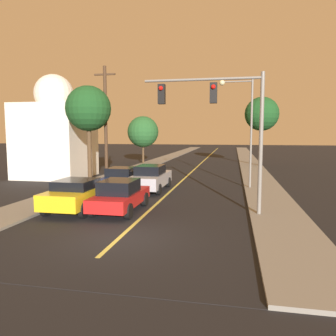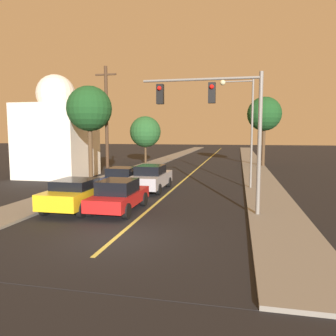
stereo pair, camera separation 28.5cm
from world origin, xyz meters
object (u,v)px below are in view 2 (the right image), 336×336
traffic_signal_mast (220,113)px  tree_left_far (89,109)px  car_near_lane_front (119,195)px  streetlamp_right (244,118)px  car_outer_lane_second (122,178)px  tree_left_near (145,132)px  tree_right_near (264,114)px  car_near_lane_second (151,178)px  domed_building_left (57,134)px  car_outer_lane_front (77,194)px  utility_pole_left (107,123)px

traffic_signal_mast → tree_left_far: (-9.61, 6.97, 0.83)m
car_near_lane_front → streetlamp_right: streetlamp_right is taller
car_outer_lane_second → streetlamp_right: bearing=11.5°
tree_left_near → tree_left_far: bearing=-87.9°
car_outer_lane_second → tree_right_near: bearing=59.1°
traffic_signal_mast → streetlamp_right: size_ratio=0.88×
tree_left_near → traffic_signal_mast: bearing=-66.4°
car_near_lane_second → domed_building_left: domed_building_left is taller
car_outer_lane_second → domed_building_left: (-7.52, 4.69, 2.95)m
traffic_signal_mast → streetlamp_right: bearing=81.2°
tree_right_near → tree_left_far: bearing=-129.2°
streetlamp_right → tree_right_near: size_ratio=0.93×
car_near_lane_second → streetlamp_right: bearing=17.6°
domed_building_left → car_near_lane_second: bearing=-27.2°
car_outer_lane_second → streetlamp_right: (7.93, 1.61, 3.99)m
car_outer_lane_front → tree_right_near: (10.35, 23.68, 5.03)m
car_near_lane_front → car_outer_lane_second: 6.51m
streetlamp_right → utility_pole_left: 9.86m
streetlamp_right → tree_left_near: bearing=125.4°
car_near_lane_front → car_outer_lane_front: car_near_lane_front is taller
traffic_signal_mast → car_outer_lane_second: bearing=139.5°
car_outer_lane_front → domed_building_left: (-7.52, 11.07, 2.87)m
streetlamp_right → tree_left_far: (-10.76, -0.44, 0.71)m
car_outer_lane_front → tree_right_near: bearing=66.4°
streetlamp_right → tree_right_near: tree_right_near is taller
car_outer_lane_front → tree_left_far: 9.29m
utility_pole_left → tree_left_far: utility_pole_left is taller
car_outer_lane_front → traffic_signal_mast: size_ratio=0.69×
traffic_signal_mast → tree_right_near: tree_right_near is taller
utility_pole_left → streetlamp_right: bearing=-2.7°
car_near_lane_front → car_outer_lane_front: 2.08m
car_near_lane_second → car_outer_lane_front: bearing=-108.7°
car_near_lane_second → car_near_lane_front: bearing=-90.0°
tree_left_near → domed_building_left: (-4.08, -12.91, -0.23)m
tree_left_far → tree_left_near: bearing=92.1°
car_outer_lane_front → streetlamp_right: 11.91m
car_near_lane_second → utility_pole_left: utility_pole_left is taller
car_outer_lane_front → tree_right_near: tree_right_near is taller
car_near_lane_second → streetlamp_right: streetlamp_right is taller
car_outer_lane_front → traffic_signal_mast: bearing=4.8°
car_outer_lane_second → tree_right_near: tree_right_near is taller
car_near_lane_front → car_near_lane_second: bearing=90.0°
car_near_lane_front → car_outer_lane_second: (-2.07, 6.17, -0.04)m
car_near_lane_second → car_outer_lane_second: car_near_lane_second is taller
car_outer_lane_second → tree_left_near: tree_left_near is taller
tree_left_far → domed_building_left: 6.12m
tree_left_near → car_outer_lane_second: bearing=-79.0°
car_near_lane_second → tree_right_near: 20.04m
car_near_lane_second → utility_pole_left: bearing=149.8°
tree_right_near → domed_building_left: bearing=-144.8°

